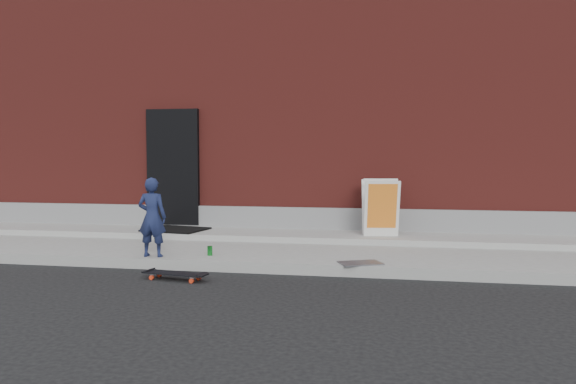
% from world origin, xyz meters
% --- Properties ---
extents(ground, '(80.00, 80.00, 0.00)m').
position_xyz_m(ground, '(0.00, 0.00, 0.00)').
color(ground, black).
rests_on(ground, ground).
extents(sidewalk, '(20.00, 3.00, 0.15)m').
position_xyz_m(sidewalk, '(0.00, 1.50, 0.07)').
color(sidewalk, gray).
rests_on(sidewalk, ground).
extents(apron, '(20.00, 1.20, 0.10)m').
position_xyz_m(apron, '(0.00, 2.40, 0.20)').
color(apron, gray).
rests_on(apron, sidewalk).
extents(building, '(20.00, 8.10, 5.00)m').
position_xyz_m(building, '(-0.00, 6.99, 2.50)').
color(building, maroon).
rests_on(building, ground).
extents(child, '(0.43, 0.28, 1.16)m').
position_xyz_m(child, '(-1.81, 0.20, 0.73)').
color(child, '#171F42').
rests_on(child, sidewalk).
extents(skateboard, '(0.88, 0.35, 0.10)m').
position_xyz_m(skateboard, '(-1.16, -0.58, 0.08)').
color(skateboard, red).
rests_on(skateboard, ground).
extents(pizza_sign, '(0.68, 0.77, 0.98)m').
position_xyz_m(pizza_sign, '(1.42, 2.31, 0.74)').
color(pizza_sign, silver).
rests_on(pizza_sign, apron).
extents(soda_can, '(0.09, 0.09, 0.14)m').
position_xyz_m(soda_can, '(-1.02, 0.44, 0.22)').
color(soda_can, '#1A8529').
rests_on(soda_can, sidewalk).
extents(doormat, '(1.18, 1.02, 0.03)m').
position_xyz_m(doormat, '(-2.30, 2.31, 0.26)').
color(doormat, black).
rests_on(doormat, apron).
extents(utility_plate, '(0.66, 0.56, 0.02)m').
position_xyz_m(utility_plate, '(1.20, 0.20, 0.16)').
color(utility_plate, '#5A5B60').
rests_on(utility_plate, sidewalk).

